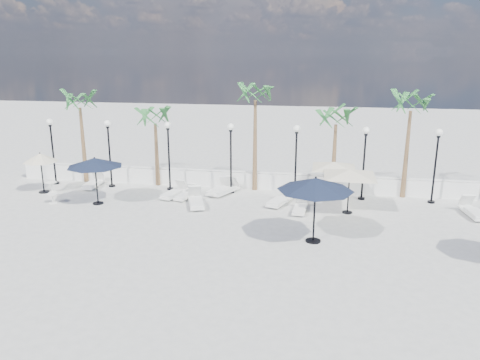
% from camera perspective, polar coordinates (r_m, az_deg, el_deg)
% --- Properties ---
extents(ground, '(100.00, 100.00, 0.00)m').
position_cam_1_polar(ground, '(19.84, -4.70, -6.92)').
color(ground, '#989893').
rests_on(ground, ground).
extents(balustrade, '(26.00, 0.30, 1.01)m').
position_cam_1_polar(balustrade, '(26.63, -0.69, 0.03)').
color(balustrade, silver).
rests_on(balustrade, ground).
extents(lamppost_0, '(0.36, 0.36, 3.84)m').
position_cam_1_polar(lamppost_0, '(29.07, -21.95, 4.31)').
color(lamppost_0, black).
rests_on(lamppost_0, ground).
extents(lamppost_1, '(0.36, 0.36, 3.84)m').
position_cam_1_polar(lamppost_1, '(27.40, -15.69, 4.24)').
color(lamppost_1, black).
rests_on(lamppost_1, ground).
extents(lamppost_2, '(0.36, 0.36, 3.84)m').
position_cam_1_polar(lamppost_2, '(26.09, -8.71, 4.10)').
color(lamppost_2, black).
rests_on(lamppost_2, ground).
extents(lamppost_3, '(0.36, 0.36, 3.84)m').
position_cam_1_polar(lamppost_3, '(25.21, -1.13, 3.88)').
color(lamppost_3, black).
rests_on(lamppost_3, ground).
extents(lamppost_4, '(0.36, 0.36, 3.84)m').
position_cam_1_polar(lamppost_4, '(24.79, 6.85, 3.58)').
color(lamppost_4, black).
rests_on(lamppost_4, ground).
extents(lamppost_5, '(0.36, 0.36, 3.84)m').
position_cam_1_polar(lamppost_5, '(24.86, 14.94, 3.20)').
color(lamppost_5, black).
rests_on(lamppost_5, ground).
extents(lamppost_6, '(0.36, 0.36, 3.84)m').
position_cam_1_polar(lamppost_6, '(25.42, 22.82, 2.77)').
color(lamppost_6, black).
rests_on(lamppost_6, ground).
extents(palm_0, '(2.60, 2.60, 5.50)m').
position_cam_1_polar(palm_0, '(28.72, -18.95, 8.60)').
color(palm_0, brown).
rests_on(palm_0, ground).
extents(palm_1, '(2.60, 2.60, 4.70)m').
position_cam_1_polar(palm_1, '(26.96, -10.31, 7.11)').
color(palm_1, brown).
rests_on(palm_1, ground).
extents(palm_2, '(2.60, 2.60, 6.10)m').
position_cam_1_polar(palm_2, '(25.41, 1.89, 9.95)').
color(palm_2, brown).
rests_on(palm_2, ground).
extents(palm_3, '(2.60, 2.60, 4.90)m').
position_cam_1_polar(palm_3, '(25.31, 11.62, 6.97)').
color(palm_3, brown).
rests_on(palm_3, ground).
extents(palm_4, '(2.60, 2.60, 5.70)m').
position_cam_1_polar(palm_4, '(25.59, 20.10, 8.21)').
color(palm_4, brown).
rests_on(palm_4, ground).
extents(lounger_0, '(0.77, 2.01, 0.74)m').
position_cam_1_polar(lounger_0, '(28.10, -17.45, -0.34)').
color(lounger_0, silver).
rests_on(lounger_0, ground).
extents(lounger_1, '(1.11, 2.04, 0.73)m').
position_cam_1_polar(lounger_1, '(25.25, -8.03, -1.51)').
color(lounger_1, silver).
rests_on(lounger_1, ground).
extents(lounger_2, '(0.97, 1.77, 0.63)m').
position_cam_1_polar(lounger_2, '(24.91, -6.57, -1.77)').
color(lounger_2, silver).
rests_on(lounger_2, ground).
extents(lounger_3, '(1.13, 2.03, 0.73)m').
position_cam_1_polar(lounger_3, '(25.61, -2.56, -1.13)').
color(lounger_3, silver).
rests_on(lounger_3, ground).
extents(lounger_4, '(1.47, 2.16, 0.78)m').
position_cam_1_polar(lounger_4, '(25.54, -1.88, -1.13)').
color(lounger_4, silver).
rests_on(lounger_4, ground).
extents(lounger_5, '(1.33, 2.21, 0.79)m').
position_cam_1_polar(lounger_5, '(23.64, -5.39, -2.55)').
color(lounger_5, silver).
rests_on(lounger_5, ground).
extents(lounger_6, '(1.26, 2.10, 0.75)m').
position_cam_1_polar(lounger_6, '(23.85, 4.88, -2.40)').
color(lounger_6, silver).
rests_on(lounger_6, ground).
extents(lounger_7, '(0.69, 1.80, 0.66)m').
position_cam_1_polar(lounger_7, '(22.87, 7.33, -3.34)').
color(lounger_7, silver).
rests_on(lounger_7, ground).
extents(lounger_8, '(0.94, 2.14, 0.77)m').
position_cam_1_polar(lounger_8, '(24.68, 26.56, -3.39)').
color(lounger_8, silver).
rests_on(lounger_8, ground).
extents(side_table_0, '(0.58, 0.58, 0.56)m').
position_cam_1_polar(side_table_0, '(27.86, -21.98, -0.69)').
color(side_table_0, silver).
rests_on(side_table_0, ground).
extents(side_table_1, '(0.53, 0.53, 0.51)m').
position_cam_1_polar(side_table_1, '(25.77, -21.90, -2.00)').
color(side_table_1, silver).
rests_on(side_table_1, ground).
extents(side_table_2, '(0.46, 0.46, 0.44)m').
position_cam_1_polar(side_table_2, '(24.43, 9.66, -2.10)').
color(side_table_2, silver).
rests_on(side_table_2, ground).
extents(parasol_navy_left, '(2.78, 2.78, 2.46)m').
position_cam_1_polar(parasol_navy_left, '(24.46, -17.29, 2.05)').
color(parasol_navy_left, black).
rests_on(parasol_navy_left, ground).
extents(parasol_navy_mid, '(3.08, 3.08, 2.76)m').
position_cam_1_polar(parasol_navy_mid, '(18.74, 9.20, -0.56)').
color(parasol_navy_mid, black).
rests_on(parasol_navy_mid, ground).
extents(parasol_cream_sq_a, '(4.74, 4.74, 2.33)m').
position_cam_1_polar(parasol_cream_sq_a, '(22.60, 13.26, 1.25)').
color(parasol_cream_sq_a, black).
rests_on(parasol_cream_sq_a, ground).
extents(parasol_cream_sq_b, '(4.36, 4.36, 2.18)m').
position_cam_1_polar(parasol_cream_sq_b, '(24.58, 11.40, 2.15)').
color(parasol_cream_sq_b, black).
rests_on(parasol_cream_sq_b, ground).
extents(parasol_cream_small, '(1.84, 1.84, 2.26)m').
position_cam_1_polar(parasol_cream_small, '(27.59, -23.17, 2.46)').
color(parasol_cream_small, black).
rests_on(parasol_cream_small, ground).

